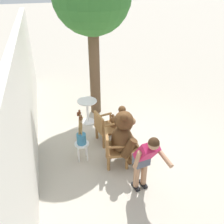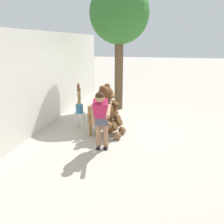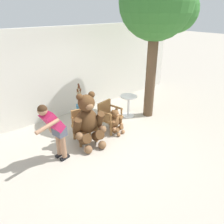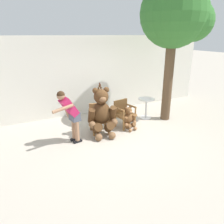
{
  "view_description": "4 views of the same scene",
  "coord_description": "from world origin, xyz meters",
  "px_view_note": "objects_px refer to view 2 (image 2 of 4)",
  "views": [
    {
      "loc": [
        -4.78,
        1.79,
        4.06
      ],
      "look_at": [
        0.33,
        0.42,
        0.94
      ],
      "focal_mm": 40.0,
      "sensor_mm": 36.0,
      "label": 1
    },
    {
      "loc": [
        -5.97,
        -1.03,
        2.53
      ],
      "look_at": [
        -0.34,
        0.21,
        0.64
      ],
      "focal_mm": 35.0,
      "sensor_mm": 36.0,
      "label": 2
    },
    {
      "loc": [
        -3.15,
        -3.81,
        3.26
      ],
      "look_at": [
        0.02,
        -0.06,
        0.93
      ],
      "focal_mm": 35.0,
      "sensor_mm": 36.0,
      "label": 3
    },
    {
      "loc": [
        -2.87,
        -5.11,
        2.84
      ],
      "look_at": [
        -0.15,
        0.27,
        0.68
      ],
      "focal_mm": 35.0,
      "sensor_mm": 36.0,
      "label": 4
    }
  ],
  "objects_px": {
    "white_stool": "(80,116)",
    "brush_bucket": "(79,106)",
    "teddy_bear_large": "(107,111)",
    "round_side_table": "(106,100)",
    "patio_tree": "(121,16)",
    "wooden_chair_right": "(106,109)",
    "wooden_chair_left": "(99,118)",
    "person_visitor": "(101,115)",
    "teddy_bear_small": "(115,112)"
  },
  "relations": [
    {
      "from": "white_stool",
      "to": "brush_bucket",
      "type": "relative_size",
      "value": 0.51
    },
    {
      "from": "teddy_bear_large",
      "to": "round_side_table",
      "type": "bearing_deg",
      "value": 15.24
    },
    {
      "from": "teddy_bear_large",
      "to": "white_stool",
      "type": "relative_size",
      "value": 3.1
    },
    {
      "from": "teddy_bear_large",
      "to": "brush_bucket",
      "type": "relative_size",
      "value": 1.59
    },
    {
      "from": "brush_bucket",
      "to": "round_side_table",
      "type": "height_order",
      "value": "brush_bucket"
    },
    {
      "from": "round_side_table",
      "to": "patio_tree",
      "type": "xyz_separation_m",
      "value": [
        0.66,
        -0.42,
        2.89
      ]
    },
    {
      "from": "patio_tree",
      "to": "wooden_chair_right",
      "type": "bearing_deg",
      "value": 175.25
    },
    {
      "from": "teddy_bear_large",
      "to": "white_stool",
      "type": "bearing_deg",
      "value": 69.13
    },
    {
      "from": "teddy_bear_large",
      "to": "wooden_chair_left",
      "type": "bearing_deg",
      "value": 84.89
    },
    {
      "from": "wooden_chair_right",
      "to": "round_side_table",
      "type": "relative_size",
      "value": 1.19
    },
    {
      "from": "wooden_chair_right",
      "to": "person_visitor",
      "type": "bearing_deg",
      "value": -169.35
    },
    {
      "from": "round_side_table",
      "to": "teddy_bear_small",
      "type": "bearing_deg",
      "value": -151.97
    },
    {
      "from": "wooden_chair_right",
      "to": "person_visitor",
      "type": "relative_size",
      "value": 0.57
    },
    {
      "from": "round_side_table",
      "to": "person_visitor",
      "type": "bearing_deg",
      "value": -167.93
    },
    {
      "from": "person_visitor",
      "to": "white_stool",
      "type": "relative_size",
      "value": 3.26
    },
    {
      "from": "wooden_chair_right",
      "to": "round_side_table",
      "type": "bearing_deg",
      "value": 14.51
    },
    {
      "from": "wooden_chair_left",
      "to": "wooden_chair_right",
      "type": "relative_size",
      "value": 1.0
    },
    {
      "from": "teddy_bear_small",
      "to": "white_stool",
      "type": "distance_m",
      "value": 1.12
    },
    {
      "from": "wooden_chair_right",
      "to": "patio_tree",
      "type": "height_order",
      "value": "patio_tree"
    },
    {
      "from": "white_stool",
      "to": "patio_tree",
      "type": "height_order",
      "value": "patio_tree"
    },
    {
      "from": "teddy_bear_small",
      "to": "person_visitor",
      "type": "relative_size",
      "value": 0.5
    },
    {
      "from": "wooden_chair_right",
      "to": "teddy_bear_large",
      "type": "xyz_separation_m",
      "value": [
        -0.89,
        -0.26,
        0.24
      ]
    },
    {
      "from": "wooden_chair_right",
      "to": "teddy_bear_small",
      "type": "xyz_separation_m",
      "value": [
        0.02,
        -0.28,
        -0.1
      ]
    },
    {
      "from": "teddy_bear_small",
      "to": "patio_tree",
      "type": "height_order",
      "value": "patio_tree"
    },
    {
      "from": "wooden_chair_left",
      "to": "person_visitor",
      "type": "distance_m",
      "value": 1.13
    },
    {
      "from": "wooden_chair_left",
      "to": "round_side_table",
      "type": "bearing_deg",
      "value": 8.11
    },
    {
      "from": "wooden_chair_left",
      "to": "brush_bucket",
      "type": "xyz_separation_m",
      "value": [
        0.34,
        0.69,
        0.21
      ]
    },
    {
      "from": "teddy_bear_small",
      "to": "teddy_bear_large",
      "type": "bearing_deg",
      "value": 178.5
    },
    {
      "from": "wooden_chair_right",
      "to": "round_side_table",
      "type": "height_order",
      "value": "wooden_chair_right"
    },
    {
      "from": "wooden_chair_left",
      "to": "patio_tree",
      "type": "height_order",
      "value": "patio_tree"
    },
    {
      "from": "white_stool",
      "to": "patio_tree",
      "type": "distance_m",
      "value": 3.83
    },
    {
      "from": "teddy_bear_large",
      "to": "white_stool",
      "type": "xyz_separation_m",
      "value": [
        0.36,
        0.95,
        -0.34
      ]
    },
    {
      "from": "person_visitor",
      "to": "patio_tree",
      "type": "distance_m",
      "value": 4.33
    },
    {
      "from": "round_side_table",
      "to": "teddy_bear_large",
      "type": "bearing_deg",
      "value": -164.76
    },
    {
      "from": "wooden_chair_right",
      "to": "white_stool",
      "type": "bearing_deg",
      "value": 127.15
    },
    {
      "from": "wooden_chair_right",
      "to": "white_stool",
      "type": "relative_size",
      "value": 1.87
    },
    {
      "from": "teddy_bear_large",
      "to": "teddy_bear_small",
      "type": "xyz_separation_m",
      "value": [
        0.91,
        -0.02,
        -0.33
      ]
    },
    {
      "from": "person_visitor",
      "to": "brush_bucket",
      "type": "bearing_deg",
      "value": 38.14
    },
    {
      "from": "wooden_chair_right",
      "to": "teddy_bear_large",
      "type": "relative_size",
      "value": 0.6
    },
    {
      "from": "teddy_bear_small",
      "to": "person_visitor",
      "type": "bearing_deg",
      "value": -177.93
    },
    {
      "from": "round_side_table",
      "to": "patio_tree",
      "type": "height_order",
      "value": "patio_tree"
    },
    {
      "from": "wooden_chair_right",
      "to": "brush_bucket",
      "type": "xyz_separation_m",
      "value": [
        -0.52,
        0.69,
        0.21
      ]
    },
    {
      "from": "brush_bucket",
      "to": "patio_tree",
      "type": "bearing_deg",
      "value": -20.42
    },
    {
      "from": "wooden_chair_left",
      "to": "teddy_bear_large",
      "type": "height_order",
      "value": "teddy_bear_large"
    },
    {
      "from": "teddy_bear_small",
      "to": "patio_tree",
      "type": "distance_m",
      "value": 3.43
    },
    {
      "from": "wooden_chair_left",
      "to": "wooden_chair_right",
      "type": "height_order",
      "value": "same"
    },
    {
      "from": "teddy_bear_small",
      "to": "brush_bucket",
      "type": "xyz_separation_m",
      "value": [
        -0.54,
        0.97,
        0.3
      ]
    },
    {
      "from": "teddy_bear_small",
      "to": "round_side_table",
      "type": "distance_m",
      "value": 1.18
    },
    {
      "from": "wooden_chair_left",
      "to": "round_side_table",
      "type": "relative_size",
      "value": 1.19
    },
    {
      "from": "wooden_chair_right",
      "to": "brush_bucket",
      "type": "distance_m",
      "value": 0.89
    }
  ]
}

